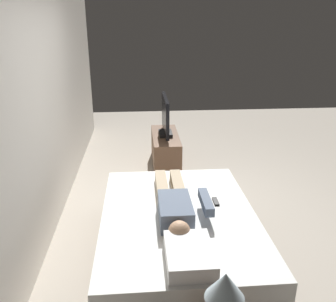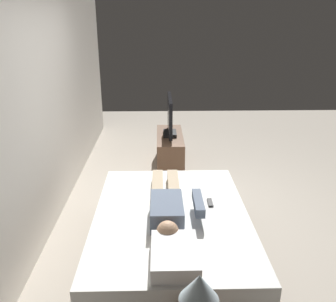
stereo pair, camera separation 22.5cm
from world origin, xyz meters
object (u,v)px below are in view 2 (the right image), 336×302
pillow (175,255)px  person (168,204)px  tv_stand (170,150)px  tv (170,117)px  bed (171,240)px  remote (210,203)px  lamp (199,289)px

pillow → person: size_ratio=0.38×
tv_stand → tv: bearing=0.0°
person → tv: size_ratio=1.43×
bed → pillow: size_ratio=4.18×
pillow → person: 0.71m
bed → pillow: pillow is taller
tv_stand → pillow: bearing=178.9°
bed → person: person is taller
bed → tv_stand: size_ratio=1.82×
remote → person: bearing=110.5°
bed → remote: remote is taller
remote → lamp: size_ratio=0.36×
person → lamp: 1.36m
lamp → remote: bearing=-10.4°
bed → lamp: 1.43m
remote → tv_stand: size_ratio=0.14×
person → tv_stand: bearing=-2.1°
tv_stand → lamp: 3.78m
lamp → bed: bearing=4.5°
tv_stand → person: bearing=177.9°
person → tv: tv is taller
tv → lamp: bearing=-179.3°
bed → tv: bearing=-1.4°
remote → tv: size_ratio=0.17×
bed → tv_stand: 2.43m
pillow → remote: size_ratio=3.20×
pillow → remote: pillow is taller
tv_stand → remote: bearing=-172.0°
pillow → lamp: size_ratio=1.14×
person → remote: 0.44m
lamp → tv: bearing=0.7°
bed → lamp: (-1.30, -0.10, 0.59)m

